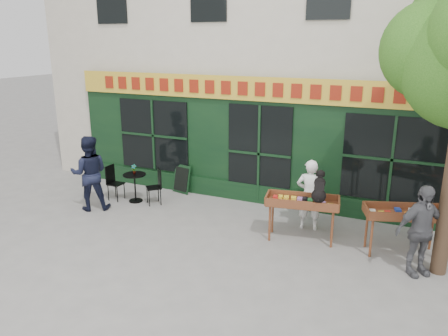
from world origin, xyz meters
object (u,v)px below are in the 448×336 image
Objects in this scene: book_cart_center at (302,204)px; book_cart_right at (404,215)px; bistro_table at (135,182)px; man_left at (89,173)px; man_right at (420,231)px; dog at (319,186)px; woman at (310,195)px.

book_cart_right is at bearing -3.86° from book_cart_center.
man_left is at bearing -127.87° from bistro_table.
man_right is at bearing 145.03° from man_left.
book_cart_right is (1.66, 0.27, -0.47)m from dog.
book_cart_center is at bearing 128.07° from man_right.
man_left reaches higher than bistro_table.
bistro_table is at bearing 164.21° from book_cart_center.
dog is 2.06m from man_right.
bistro_table is (-6.94, 0.99, -0.32)m from man_right.
man_right is 2.27× the size of bistro_table.
man_right is (2.31, -0.53, 0.04)m from book_cart_center.
bistro_table is 0.40× the size of man_left.
dog is 0.31× the size of man_left.
book_cart_center is 0.97× the size of woman.
book_cart_center is at bearing -5.66° from bistro_table.
man_left reaches higher than dog.
man_right is (2.31, -1.18, 0.05)m from woman.
book_cart_center reaches higher than bistro_table.
book_cart_center is 2.37m from man_right.
book_cart_center is 0.59m from dog.
woman is 0.86× the size of man_left.
bistro_table is at bearing -162.18° from man_left.
man_right is at bearing -23.05° from book_cart_center.
dog is at bearing 149.64° from man_left.
book_cart_right is 0.94× the size of man_right.
dog is at bearing 106.44° from woman.
man_left is (-7.64, 0.09, 0.09)m from man_right.
book_cart_center is at bearing 150.43° from man_left.
man_left reaches higher than book_cart_center.
dog reaches higher than book_cart_center.
bistro_table is (-6.64, 0.24, -0.28)m from book_cart_right.
woman is 0.95× the size of man_right.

